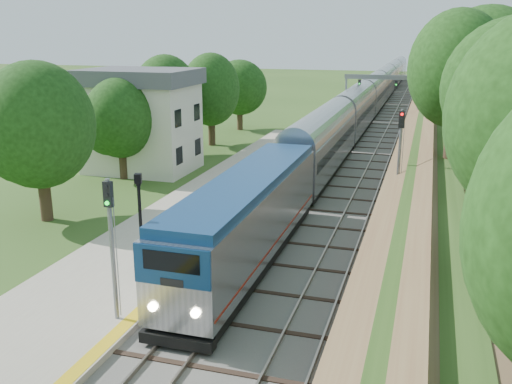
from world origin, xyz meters
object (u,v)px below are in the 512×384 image
(signal_platform, at_px, (111,235))
(signal_farside, at_px, (400,150))
(lamppost_far, at_px, (141,232))
(station_building, at_px, (141,120))
(train, at_px, (372,97))
(signal_gantry, at_px, (382,88))

(signal_platform, xyz_separation_m, signal_farside, (9.10, 17.52, 0.25))
(lamppost_far, distance_m, signal_platform, 4.01)
(station_building, xyz_separation_m, lamppost_far, (10.24, -19.52, -1.63))
(train, bearing_deg, signal_farside, -82.31)
(station_building, height_order, train, station_building)
(station_building, bearing_deg, train, 70.81)
(signal_farside, bearing_deg, train, 97.69)
(signal_gantry, distance_m, signal_farside, 30.94)
(signal_gantry, bearing_deg, train, 99.22)
(train, xyz_separation_m, lamppost_far, (-3.75, -59.74, 0.34))
(lamppost_far, bearing_deg, signal_gantry, 82.04)
(train, height_order, signal_platform, signal_platform)
(station_building, bearing_deg, signal_platform, -64.47)
(signal_farside, bearing_deg, lamppost_far, -125.80)
(signal_gantry, height_order, signal_farside, signal_farside)
(signal_farside, bearing_deg, signal_platform, -117.44)
(station_building, distance_m, signal_gantry, 29.94)
(station_building, distance_m, signal_platform, 25.75)
(station_building, distance_m, lamppost_far, 22.10)
(train, bearing_deg, signal_platform, -92.62)
(signal_gantry, bearing_deg, lamppost_far, -97.96)
(signal_platform, bearing_deg, train, 87.38)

